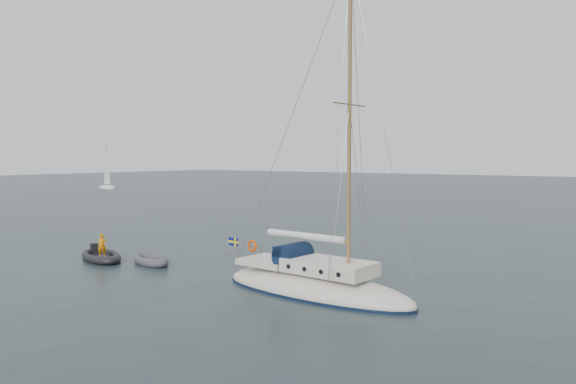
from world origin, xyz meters
The scene contains 5 objects.
ground centered at (0.00, 0.00, 0.00)m, with size 300.00×300.00×0.00m, color black.
sailboat centered at (2.41, -2.31, 1.05)m, with size 9.79×2.93×13.94m.
dinghy centered at (-8.24, -1.86, 0.20)m, with size 3.15×1.42×0.45m.
rib centered at (-11.31, -2.72, 0.24)m, with size 3.95×1.80×1.51m.
distant_yacht_a centered at (-68.90, 41.06, 3.65)m, with size 6.45×3.44×8.54m.
Camera 1 is at (14.76, -21.82, 5.74)m, focal length 35.00 mm.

